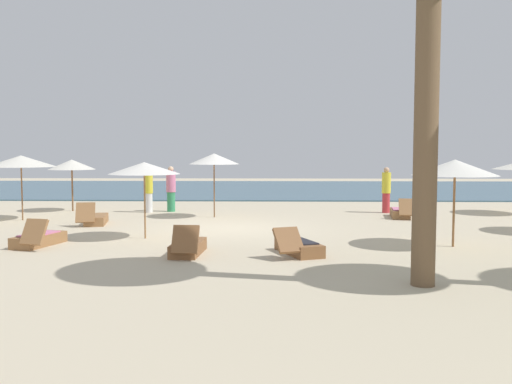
{
  "coord_description": "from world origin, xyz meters",
  "views": [
    {
      "loc": [
        1.18,
        -16.85,
        2.37
      ],
      "look_at": [
        0.74,
        0.13,
        1.1
      ],
      "focal_mm": 39.74,
      "sensor_mm": 36.0,
      "label": 1
    }
  ],
  "objects": [
    {
      "name": "umbrella_6",
      "position": [
        -7.19,
        1.91,
        1.99
      ],
      "size": [
        2.27,
        2.27,
        2.18
      ],
      "color": "brown",
      "rests_on": "ground_plane"
    },
    {
      "name": "lounger_0",
      "position": [
        -4.41,
        0.93,
        0.17
      ],
      "size": [
        0.87,
        1.71,
        0.75
      ],
      "color": "olive",
      "rests_on": "ground_plane"
    },
    {
      "name": "lounger_2",
      "position": [
        1.8,
        -4.12,
        0.18
      ],
      "size": [
        1.17,
        1.79,
        0.68
      ],
      "color": "brown",
      "rests_on": "ground_plane"
    },
    {
      "name": "lounger_4",
      "position": [
        -0.69,
        -4.2,
        0.17
      ],
      "size": [
        0.69,
        1.67,
        0.74
      ],
      "color": "brown",
      "rests_on": "ground_plane"
    },
    {
      "name": "person_1",
      "position": [
        5.53,
        4.49,
        0.87
      ],
      "size": [
        0.47,
        0.47,
        1.72
      ],
      "color": "#BF3338",
      "rests_on": "ground_plane"
    },
    {
      "name": "umbrella_1",
      "position": [
        -0.8,
        2.91,
        2.05
      ],
      "size": [
        1.77,
        1.77,
        2.24
      ],
      "color": "brown",
      "rests_on": "ground_plane"
    },
    {
      "name": "umbrella_0",
      "position": [
        5.65,
        -3.0,
        1.94
      ],
      "size": [
        2.05,
        2.05,
        2.13
      ],
      "color": "brown",
      "rests_on": "ground_plane"
    },
    {
      "name": "lounger_5",
      "position": [
        5.73,
        2.96,
        0.18
      ],
      "size": [
        0.81,
        1.74,
        0.71
      ],
      "color": "olive",
      "rests_on": "ground_plane"
    },
    {
      "name": "ground_plane",
      "position": [
        0.0,
        0.0,
        0.0
      ],
      "size": [
        60.0,
        60.0,
        0.0
      ],
      "primitive_type": "plane",
      "color": "beige"
    },
    {
      "name": "person_0",
      "position": [
        -3.42,
        4.39,
        0.86
      ],
      "size": [
        0.42,
        0.42,
        1.68
      ],
      "color": "white",
      "rests_on": "ground_plane"
    },
    {
      "name": "ocean_water",
      "position": [
        0.0,
        17.0,
        0.03
      ],
      "size": [
        48.0,
        16.0,
        0.06
      ],
      "primitive_type": "cube",
      "color": "#3D6075",
      "rests_on": "ground_plane"
    },
    {
      "name": "umbrella_5",
      "position": [
        -2.17,
        -1.91,
        1.88
      ],
      "size": [
        1.9,
        1.9,
        2.04
      ],
      "color": "olive",
      "rests_on": "ground_plane"
    },
    {
      "name": "lounger_1",
      "position": [
        -4.54,
        -3.18,
        0.18
      ],
      "size": [
        0.97,
        1.73,
        0.74
      ],
      "color": "olive",
      "rests_on": "ground_plane"
    },
    {
      "name": "person_2",
      "position": [
        -2.64,
        4.71,
        0.87
      ],
      "size": [
        0.39,
        0.39,
        1.74
      ],
      "color": "#338C59",
      "rests_on": "ground_plane"
    },
    {
      "name": "umbrella_4",
      "position": [
        -6.49,
        4.79,
        1.8
      ],
      "size": [
        1.79,
        1.79,
        1.99
      ],
      "color": "brown",
      "rests_on": "ground_plane"
    }
  ]
}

